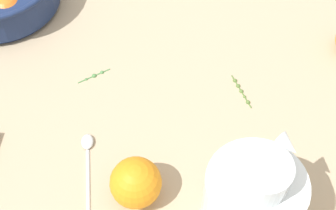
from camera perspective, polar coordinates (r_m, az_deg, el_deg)
name	(u,v)px	position (r cm, az deg, el deg)	size (l,w,h in cm)	color
ground_plane	(169,124)	(86.79, 0.17, -2.49)	(131.74, 93.12, 3.00)	tan
juice_pitcher	(250,203)	(70.97, 10.37, -12.19)	(17.49, 14.74, 19.65)	white
loose_orange_3	(136,183)	(74.41, -4.12, -9.82)	(8.61, 8.61, 8.61)	orange
spoon	(88,162)	(81.69, -10.17, -7.08)	(2.28, 17.02, 1.00)	silver
herb_sprig_0	(95,75)	(93.14, -9.25, 3.82)	(6.71, 3.17, 1.00)	#4A8147
herb_sprig_1	(241,90)	(90.62, 9.28, 1.89)	(2.36, 8.57, 0.91)	#537235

